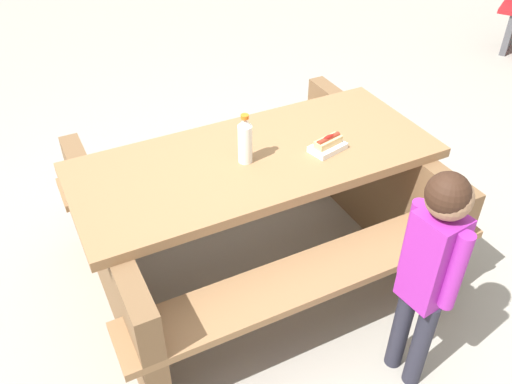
% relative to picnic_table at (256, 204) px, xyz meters
% --- Properties ---
extents(ground_plane, '(30.00, 30.00, 0.00)m').
position_rel_picnic_table_xyz_m(ground_plane, '(0.00, 0.00, -0.44)').
color(ground_plane, gray).
rests_on(ground_plane, ground).
extents(picnic_table, '(2.13, 1.87, 0.75)m').
position_rel_picnic_table_xyz_m(picnic_table, '(0.00, 0.00, 0.00)').
color(picnic_table, olive).
rests_on(picnic_table, ground).
extents(soda_bottle, '(0.07, 0.07, 0.25)m').
position_rel_picnic_table_xyz_m(soda_bottle, '(-0.06, -0.04, 0.42)').
color(soda_bottle, silver).
rests_on(soda_bottle, picnic_table).
extents(hotdog_tray, '(0.21, 0.19, 0.08)m').
position_rel_picnic_table_xyz_m(hotdog_tray, '(0.36, -0.01, 0.34)').
color(hotdog_tray, white).
rests_on(hotdog_tray, picnic_table).
extents(child_in_coat, '(0.22, 0.26, 1.14)m').
position_rel_picnic_table_xyz_m(child_in_coat, '(0.56, -0.80, 0.28)').
color(child_in_coat, '#262633').
rests_on(child_in_coat, ground).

